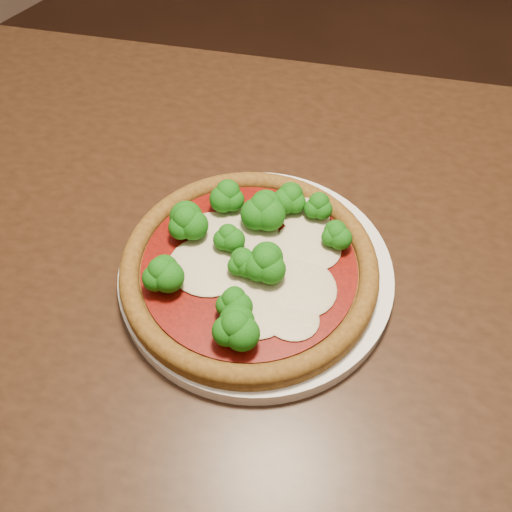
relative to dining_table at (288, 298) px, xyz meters
The scene contains 4 objects.
floor 0.68m from the dining_table, 65.75° to the left, with size 4.00×4.00×0.00m, color black.
dining_table is the anchor object (origin of this frame).
plate 0.13m from the dining_table, 96.06° to the right, with size 0.29×0.29×0.02m, color white.
pizza 0.16m from the dining_table, 99.32° to the right, with size 0.27×0.27×0.06m.
Camera 1 is at (0.11, -0.56, 1.26)m, focal length 40.00 mm.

